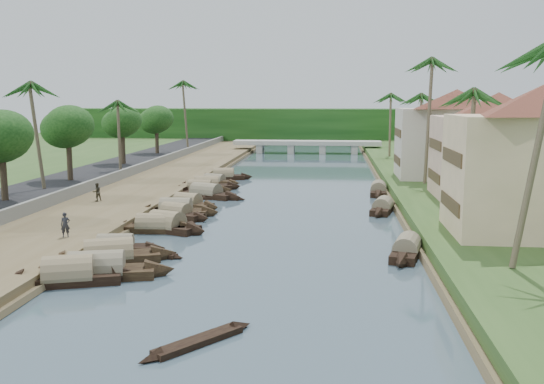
# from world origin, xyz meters

# --- Properties ---
(ground) EXTENTS (220.00, 220.00, 0.00)m
(ground) POSITION_xyz_m (0.00, 0.00, 0.00)
(ground) COLOR #3D515C
(ground) RESTS_ON ground
(left_bank) EXTENTS (10.00, 180.00, 0.80)m
(left_bank) POSITION_xyz_m (-16.00, 20.00, 0.40)
(left_bank) COLOR brown
(left_bank) RESTS_ON ground
(right_bank) EXTENTS (16.00, 180.00, 1.20)m
(right_bank) POSITION_xyz_m (19.00, 20.00, 0.60)
(right_bank) COLOR #2E4B1E
(right_bank) RESTS_ON ground
(road) EXTENTS (8.00, 180.00, 1.40)m
(road) POSITION_xyz_m (-24.50, 20.00, 0.70)
(road) COLOR black
(road) RESTS_ON ground
(retaining_wall) EXTENTS (0.40, 180.00, 1.10)m
(retaining_wall) POSITION_xyz_m (-20.20, 20.00, 1.35)
(retaining_wall) COLOR gray
(retaining_wall) RESTS_ON left_bank
(treeline) EXTENTS (120.00, 14.00, 8.00)m
(treeline) POSITION_xyz_m (0.00, 100.00, 4.00)
(treeline) COLOR #0F340E
(treeline) RESTS_ON ground
(bridge) EXTENTS (28.00, 4.00, 2.40)m
(bridge) POSITION_xyz_m (0.00, 72.00, 1.72)
(bridge) COLOR #A4A499
(bridge) RESTS_ON ground
(building_near) EXTENTS (14.85, 14.85, 10.20)m
(building_near) POSITION_xyz_m (18.99, -2.00, 6.38)
(building_near) COLOR beige
(building_near) RESTS_ON right_bank
(building_mid) EXTENTS (14.11, 14.11, 9.70)m
(building_mid) POSITION_xyz_m (19.99, 14.00, 6.13)
(building_mid) COLOR beige
(building_mid) RESTS_ON right_bank
(building_far) EXTENTS (15.59, 15.59, 10.20)m
(building_far) POSITION_xyz_m (18.99, 28.00, 6.38)
(building_far) COLOR beige
(building_far) RESTS_ON right_bank
(building_distant) EXTENTS (12.62, 12.62, 9.20)m
(building_distant) POSITION_xyz_m (19.99, 48.00, 5.88)
(building_distant) COLOR beige
(building_distant) RESTS_ON right_bank
(sampan_0) EXTENTS (9.35, 4.05, 2.39)m
(sampan_0) POSITION_xyz_m (-8.60, -11.18, 0.42)
(sampan_0) COLOR black
(sampan_0) RESTS_ON ground
(sampan_1) EXTENTS (8.18, 4.31, 2.37)m
(sampan_1) POSITION_xyz_m (-9.78, -12.37, 0.42)
(sampan_1) COLOR black
(sampan_1) RESTS_ON ground
(sampan_2) EXTENTS (8.85, 4.83, 2.31)m
(sampan_2) POSITION_xyz_m (-9.12, -7.86, 0.42)
(sampan_2) COLOR black
(sampan_2) RESTS_ON ground
(sampan_3) EXTENTS (6.96, 2.41, 1.89)m
(sampan_3) POSITION_xyz_m (-9.50, -5.64, 0.41)
(sampan_3) COLOR black
(sampan_3) RESTS_ON ground
(sampan_4) EXTENTS (7.39, 2.04, 2.10)m
(sampan_4) POSITION_xyz_m (-8.97, 1.20, 0.41)
(sampan_4) COLOR black
(sampan_4) RESTS_ON ground
(sampan_5) EXTENTS (7.65, 4.52, 2.38)m
(sampan_5) POSITION_xyz_m (-8.01, 1.59, 0.42)
(sampan_5) COLOR black
(sampan_5) RESTS_ON ground
(sampan_6) EXTENTS (8.05, 2.27, 2.37)m
(sampan_6) POSITION_xyz_m (-8.92, 7.95, 0.42)
(sampan_6) COLOR black
(sampan_6) RESTS_ON ground
(sampan_7) EXTENTS (7.15, 4.30, 1.95)m
(sampan_7) POSITION_xyz_m (-8.58, 6.66, 0.41)
(sampan_7) COLOR black
(sampan_7) RESTS_ON ground
(sampan_8) EXTENTS (7.00, 3.74, 2.14)m
(sampan_8) POSITION_xyz_m (-8.73, 11.59, 0.41)
(sampan_8) COLOR black
(sampan_8) RESTS_ON ground
(sampan_9) EXTENTS (8.87, 5.28, 2.26)m
(sampan_9) POSITION_xyz_m (-8.31, 18.07, 0.42)
(sampan_9) COLOR black
(sampan_9) RESTS_ON ground
(sampan_10) EXTENTS (7.58, 2.11, 2.09)m
(sampan_10) POSITION_xyz_m (-9.68, 21.19, 0.41)
(sampan_10) COLOR black
(sampan_10) RESTS_ON ground
(sampan_11) EXTENTS (8.28, 3.11, 2.31)m
(sampan_11) POSITION_xyz_m (-9.43, 23.71, 0.42)
(sampan_11) COLOR black
(sampan_11) RESTS_ON ground
(sampan_12) EXTENTS (7.19, 3.60, 1.77)m
(sampan_12) POSITION_xyz_m (-9.37, 28.01, 0.40)
(sampan_12) COLOR black
(sampan_12) RESTS_ON ground
(sampan_13) EXTENTS (7.79, 2.42, 2.12)m
(sampan_13) POSITION_xyz_m (-9.07, 32.72, 0.41)
(sampan_13) COLOR black
(sampan_13) RESTS_ON ground
(sampan_14) EXTENTS (3.26, 8.02, 1.95)m
(sampan_14) POSITION_xyz_m (9.90, -4.11, 0.41)
(sampan_14) COLOR black
(sampan_14) RESTS_ON ground
(sampan_15) EXTENTS (3.05, 7.25, 1.95)m
(sampan_15) POSITION_xyz_m (9.56, 11.49, 0.41)
(sampan_15) COLOR black
(sampan_15) RESTS_ON ground
(sampan_16) EXTENTS (2.15, 8.21, 2.01)m
(sampan_16) POSITION_xyz_m (9.95, 22.33, 0.41)
(sampan_16) COLOR black
(sampan_16) RESTS_ON ground
(canoe_0) EXTENTS (4.42, 5.20, 0.80)m
(canoe_0) POSITION_xyz_m (-0.65, -19.99, 0.10)
(canoe_0) COLOR black
(canoe_0) RESTS_ON ground
(canoe_1) EXTENTS (4.26, 1.80, 0.68)m
(canoe_1) POSITION_xyz_m (-6.65, -6.09, 0.10)
(canoe_1) COLOR black
(canoe_1) RESTS_ON ground
(canoe_2) EXTENTS (5.16, 0.97, 0.75)m
(canoe_2) POSITION_xyz_m (-6.47, 16.77, 0.10)
(canoe_2) COLOR black
(canoe_2) RESTS_ON ground
(palm_0) EXTENTS (3.20, 3.20, 13.32)m
(palm_0) POSITION_xyz_m (15.00, -11.01, 12.69)
(palm_0) COLOR brown
(palm_0) RESTS_ON ground
(palm_1) EXTENTS (3.20, 3.20, 11.25)m
(palm_1) POSITION_xyz_m (16.00, 6.93, 10.67)
(palm_1) COLOR brown
(palm_1) RESTS_ON ground
(palm_2) EXTENTS (3.20, 3.20, 14.74)m
(palm_2) POSITION_xyz_m (15.00, 22.66, 14.01)
(palm_2) COLOR brown
(palm_2) RESTS_ON ground
(palm_3) EXTENTS (3.20, 3.20, 11.12)m
(palm_3) POSITION_xyz_m (16.00, 37.02, 10.55)
(palm_3) COLOR brown
(palm_3) RESTS_ON ground
(palm_5) EXTENTS (3.20, 3.20, 11.88)m
(palm_5) POSITION_xyz_m (-24.00, 13.48, 11.48)
(palm_5) COLOR brown
(palm_5) RESTS_ON ground
(palm_6) EXTENTS (3.20, 3.20, 10.02)m
(palm_6) POSITION_xyz_m (-22.00, 30.45, 9.69)
(palm_6) COLOR brown
(palm_6) RESTS_ON ground
(palm_7) EXTENTS (3.20, 3.20, 11.29)m
(palm_7) POSITION_xyz_m (14.00, 54.43, 10.71)
(palm_7) COLOR brown
(palm_7) RESTS_ON ground
(palm_8) EXTENTS (3.20, 3.20, 13.33)m
(palm_8) POSITION_xyz_m (-20.50, 60.15, 12.87)
(palm_8) COLOR brown
(palm_8) RESTS_ON ground
(tree_2) EXTENTS (5.21, 5.21, 7.76)m
(tree_2) POSITION_xyz_m (-24.00, 6.47, 6.93)
(tree_2) COLOR #443727
(tree_2) RESTS_ON ground
(tree_3) EXTENTS (5.22, 5.22, 8.01)m
(tree_3) POSITION_xyz_m (-24.00, 20.05, 7.17)
(tree_3) COLOR #443727
(tree_3) RESTS_ON ground
(tree_4) EXTENTS (4.87, 4.87, 7.76)m
(tree_4) POSITION_xyz_m (-24.00, 37.36, 7.05)
(tree_4) COLOR #443727
(tree_4) RESTS_ON ground
(tree_5) EXTENTS (5.11, 5.11, 7.62)m
(tree_5) POSITION_xyz_m (-24.00, 53.73, 6.83)
(tree_5) COLOR #443727
(tree_5) RESTS_ON ground
(tree_6) EXTENTS (4.82, 4.82, 6.84)m
(tree_6) POSITION_xyz_m (24.00, 30.03, 5.98)
(tree_6) COLOR #443727
(tree_6) RESTS_ON ground
(person_near) EXTENTS (0.75, 0.65, 1.74)m
(person_near) POSITION_xyz_m (-13.45, -4.52, 1.67)
(person_near) COLOR #23242A
(person_near) RESTS_ON left_bank
(person_far) EXTENTS (1.04, 1.04, 1.70)m
(person_far) POSITION_xyz_m (-17.06, 10.24, 1.65)
(person_far) COLOR #383427
(person_far) RESTS_ON left_bank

